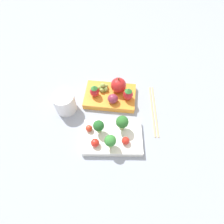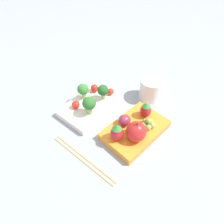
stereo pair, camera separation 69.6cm
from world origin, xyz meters
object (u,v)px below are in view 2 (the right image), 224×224
at_px(broccoli_floret_0, 83,90).
at_px(broccoli_floret_2, 89,104).
at_px(strawberry_1, 146,110).
at_px(plum, 125,120).
at_px(apple, 136,132).
at_px(bento_box_fruit, 135,130).
at_px(bento_box_savoury, 91,105).
at_px(cherry_tomato_1, 94,88).
at_px(chopsticks_pair, 83,158).
at_px(cherry_tomato_2, 111,92).
at_px(strawberry_0, 117,132).
at_px(grape_cluster, 148,124).
at_px(broccoli_floret_1, 103,91).
at_px(drinking_cup, 151,89).
at_px(cherry_tomato_0, 76,105).

relative_size(broccoli_floret_0, broccoli_floret_2, 0.90).
distance_m(strawberry_1, plum, 0.07).
bearing_deg(plum, apple, -112.68).
height_order(bento_box_fruit, plum, plum).
height_order(bento_box_savoury, broccoli_floret_2, broccoli_floret_2).
bearing_deg(strawberry_1, cherry_tomato_1, 93.36).
distance_m(bento_box_savoury, strawberry_1, 0.17).
bearing_deg(chopsticks_pair, apple, -30.42).
bearing_deg(cherry_tomato_2, broccoli_floret_0, 141.66).
bearing_deg(strawberry_0, bento_box_fruit, -16.12).
bearing_deg(plum, bento_box_savoury, 89.16).
bearing_deg(broccoli_floret_0, strawberry_1, -73.49).
bearing_deg(cherry_tomato_1, apple, -108.70).
relative_size(strawberry_0, grape_cluster, 1.29).
relative_size(bento_box_fruit, chopsticks_pair, 0.91).
bearing_deg(cherry_tomato_1, broccoli_floret_1, -102.04).
relative_size(bento_box_savoury, drinking_cup, 2.55).
relative_size(bento_box_fruit, cherry_tomato_0, 7.84).
relative_size(broccoli_floret_1, cherry_tomato_2, 2.45).
bearing_deg(grape_cluster, drinking_cup, 28.74).
bearing_deg(chopsticks_pair, strawberry_0, -21.19).
bearing_deg(strawberry_1, plum, 156.43).
distance_m(broccoli_floret_0, strawberry_1, 0.20).
bearing_deg(strawberry_0, cherry_tomato_0, 85.59).
relative_size(bento_box_savoury, strawberry_1, 3.75).
height_order(strawberry_0, chopsticks_pair, strawberry_0).
xyz_separation_m(cherry_tomato_0, cherry_tomato_2, (0.11, -0.04, -0.00)).
relative_size(cherry_tomato_1, apple, 0.40).
bearing_deg(bento_box_fruit, cherry_tomato_1, 77.59).
height_order(cherry_tomato_0, chopsticks_pair, cherry_tomato_0).
height_order(bento_box_fruit, cherry_tomato_1, cherry_tomato_1).
height_order(apple, plum, apple).
bearing_deg(cherry_tomato_1, cherry_tomato_2, -66.32).
relative_size(cherry_tomato_2, strawberry_0, 0.41).
distance_m(cherry_tomato_2, grape_cluster, 0.17).
relative_size(broccoli_floret_0, drinking_cup, 0.74).
distance_m(cherry_tomato_2, apple, 0.19).
bearing_deg(broccoli_floret_1, cherry_tomato_0, 155.14).
bearing_deg(bento_box_savoury, broccoli_floret_1, -22.79).
bearing_deg(strawberry_0, grape_cluster, -25.08).
height_order(bento_box_fruit, grape_cluster, grape_cluster).
distance_m(cherry_tomato_2, plum, 0.13).
xyz_separation_m(cherry_tomato_1, grape_cluster, (-0.02, -0.22, -0.00)).
distance_m(broccoli_floret_0, broccoli_floret_2, 0.07).
relative_size(bento_box_fruit, grape_cluster, 4.75).
height_order(bento_box_savoury, drinking_cup, drinking_cup).
distance_m(bento_box_savoury, cherry_tomato_2, 0.08).
bearing_deg(cherry_tomato_0, bento_box_savoury, -26.68).
bearing_deg(cherry_tomato_1, strawberry_1, -86.64).
xyz_separation_m(broccoli_floret_0, strawberry_1, (0.06, -0.19, -0.01)).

